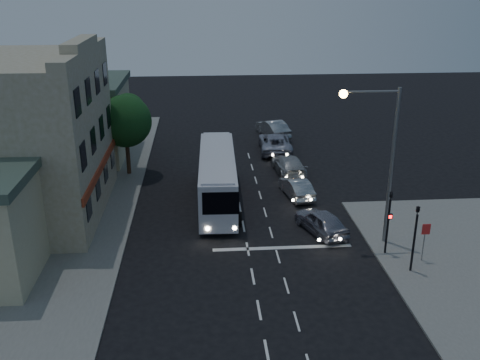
{
  "coord_description": "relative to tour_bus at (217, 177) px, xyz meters",
  "views": [
    {
      "loc": [
        -2.47,
        -25.0,
        14.5
      ],
      "look_at": [
        -0.04,
        7.34,
        2.2
      ],
      "focal_mm": 40.0,
      "sensor_mm": 36.0,
      "label": 1
    }
  ],
  "objects": [
    {
      "name": "ground",
      "position": [
        1.45,
        -8.98,
        -1.87
      ],
      "size": [
        120.0,
        120.0,
        0.0
      ],
      "primitive_type": "plane",
      "color": "black"
    },
    {
      "name": "car_suv",
      "position": [
        6.07,
        -5.18,
        -1.14
      ],
      "size": [
        3.0,
        4.56,
        1.44
      ],
      "primitive_type": "imported",
      "rotation": [
        0.0,
        0.0,
        3.48
      ],
      "color": "#9191A0",
      "rests_on": "ground"
    },
    {
      "name": "tour_bus",
      "position": [
        0.0,
        0.0,
        0.0
      ],
      "size": [
        2.69,
        11.3,
        3.45
      ],
      "rotation": [
        0.0,
        0.0,
        -0.03
      ],
      "color": "silver",
      "rests_on": "ground"
    },
    {
      "name": "car_sedan_a",
      "position": [
        5.57,
        0.55,
        -1.19
      ],
      "size": [
        2.09,
        4.26,
        1.34
      ],
      "primitive_type": "imported",
      "rotation": [
        0.0,
        0.0,
        3.31
      ],
      "color": "#B6B6B6",
      "rests_on": "ground"
    },
    {
      "name": "road_markings",
      "position": [
        2.74,
        -5.68,
        -1.86
      ],
      "size": [
        8.0,
        30.55,
        0.01
      ],
      "color": "silver",
      "rests_on": "ground"
    },
    {
      "name": "main_building",
      "position": [
        -12.5,
        -0.98,
        3.29
      ],
      "size": [
        10.12,
        12.0,
        11.0
      ],
      "color": "#938761",
      "rests_on": "sidewalk_far"
    },
    {
      "name": "sidewalk_far",
      "position": [
        -11.55,
        -0.98,
        -1.81
      ],
      "size": [
        12.0,
        50.0,
        0.12
      ],
      "primitive_type": "cube",
      "color": "slate",
      "rests_on": "ground"
    },
    {
      "name": "streetlight",
      "position": [
        8.8,
        -6.78,
        3.87
      ],
      "size": [
        3.32,
        0.44,
        9.0
      ],
      "color": "slate",
      "rests_on": "sidewalk_near"
    },
    {
      "name": "car_extra",
      "position": [
        5.92,
        15.77,
        -1.04
      ],
      "size": [
        2.99,
        5.31,
        1.66
      ],
      "primitive_type": "imported",
      "rotation": [
        0.0,
        0.0,
        3.4
      ],
      "color": "#B0B0B0",
      "rests_on": "ground"
    },
    {
      "name": "car_sedan_b",
      "position": [
        5.79,
        5.27,
        -1.13
      ],
      "size": [
        2.43,
        5.18,
        1.46
      ],
      "primitive_type": "imported",
      "rotation": [
        0.0,
        0.0,
        3.22
      ],
      "color": "#B2B2B2",
      "rests_on": "ground"
    },
    {
      "name": "car_sedan_c",
      "position": [
        5.5,
        11.07,
        -1.05
      ],
      "size": [
        3.0,
        5.97,
        1.62
      ],
      "primitive_type": "imported",
      "rotation": [
        0.0,
        0.0,
        3.09
      ],
      "color": "#A1A2B4",
      "rests_on": "ground"
    },
    {
      "name": "traffic_signal_main",
      "position": [
        9.05,
        -8.21,
        0.55
      ],
      "size": [
        0.25,
        0.35,
        4.1
      ],
      "color": "black",
      "rests_on": "sidewalk_near"
    },
    {
      "name": "traffic_signal_side",
      "position": [
        9.75,
        -10.18,
        0.55
      ],
      "size": [
        0.18,
        0.15,
        4.1
      ],
      "color": "black",
      "rests_on": "sidewalk_near"
    },
    {
      "name": "low_building_north",
      "position": [
        -12.05,
        11.02,
        1.53
      ],
      "size": [
        9.4,
        9.4,
        6.5
      ],
      "color": "#B9AF88",
      "rests_on": "sidewalk_far"
    },
    {
      "name": "street_tree",
      "position": [
        -6.75,
        6.04,
        2.63
      ],
      "size": [
        4.0,
        4.0,
        6.2
      ],
      "color": "black",
      "rests_on": "sidewalk_far"
    },
    {
      "name": "regulatory_sign",
      "position": [
        10.75,
        -9.22,
        -0.27
      ],
      "size": [
        0.45,
        0.12,
        2.2
      ],
      "color": "slate",
      "rests_on": "sidewalk_near"
    }
  ]
}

